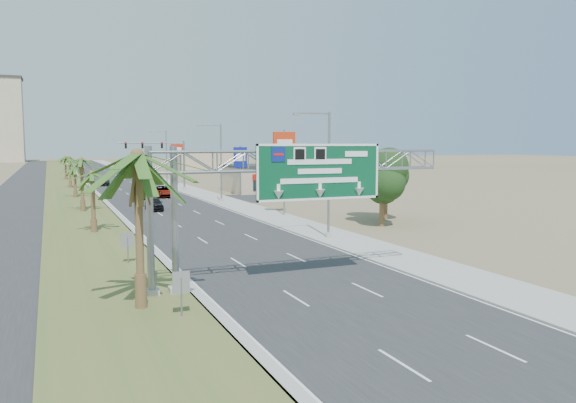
% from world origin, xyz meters
% --- Properties ---
extents(ground, '(600.00, 600.00, 0.00)m').
position_xyz_m(ground, '(0.00, 0.00, 0.00)').
color(ground, '#8C7A59').
rests_on(ground, ground).
extents(road, '(12.00, 300.00, 0.02)m').
position_xyz_m(road, '(0.00, 110.00, 0.01)').
color(road, '#28282B').
rests_on(road, ground).
extents(sidewalk_right, '(4.00, 300.00, 0.10)m').
position_xyz_m(sidewalk_right, '(8.50, 110.00, 0.05)').
color(sidewalk_right, '#9E9B93').
rests_on(sidewalk_right, ground).
extents(median_grass, '(7.00, 300.00, 0.12)m').
position_xyz_m(median_grass, '(-10.00, 110.00, 0.06)').
color(median_grass, '#4D5F2A').
rests_on(median_grass, ground).
extents(opposing_road, '(8.00, 300.00, 0.02)m').
position_xyz_m(opposing_road, '(-17.00, 110.00, 0.01)').
color(opposing_road, '#28282B').
rests_on(opposing_road, ground).
extents(sign_gantry, '(16.75, 1.24, 7.50)m').
position_xyz_m(sign_gantry, '(-1.06, 9.93, 6.06)').
color(sign_gantry, gray).
rests_on(sign_gantry, ground).
extents(palm_near, '(5.70, 5.70, 8.35)m').
position_xyz_m(palm_near, '(-9.20, 8.00, 6.93)').
color(palm_near, brown).
rests_on(palm_near, ground).
extents(palm_row_b, '(3.99, 3.99, 5.95)m').
position_xyz_m(palm_row_b, '(-9.50, 32.00, 4.90)').
color(palm_row_b, brown).
rests_on(palm_row_b, ground).
extents(palm_row_c, '(3.99, 3.99, 6.75)m').
position_xyz_m(palm_row_c, '(-9.50, 48.00, 5.66)').
color(palm_row_c, brown).
rests_on(palm_row_c, ground).
extents(palm_row_d, '(3.99, 3.99, 5.45)m').
position_xyz_m(palm_row_d, '(-9.50, 66.00, 4.42)').
color(palm_row_d, brown).
rests_on(palm_row_d, ground).
extents(palm_row_e, '(3.99, 3.99, 6.15)m').
position_xyz_m(palm_row_e, '(-9.50, 85.00, 5.09)').
color(palm_row_e, brown).
rests_on(palm_row_e, ground).
extents(palm_row_f, '(3.99, 3.99, 5.75)m').
position_xyz_m(palm_row_f, '(-9.50, 110.00, 4.71)').
color(palm_row_f, brown).
rests_on(palm_row_f, ground).
extents(streetlight_near, '(3.27, 0.44, 10.00)m').
position_xyz_m(streetlight_near, '(7.30, 22.00, 4.69)').
color(streetlight_near, gray).
rests_on(streetlight_near, ground).
extents(streetlight_mid, '(3.27, 0.44, 10.00)m').
position_xyz_m(streetlight_mid, '(7.30, 52.00, 4.69)').
color(streetlight_mid, gray).
rests_on(streetlight_mid, ground).
extents(streetlight_far, '(3.27, 0.44, 10.00)m').
position_xyz_m(streetlight_far, '(7.30, 88.00, 4.69)').
color(streetlight_far, gray).
rests_on(streetlight_far, ground).
extents(signal_mast, '(10.28, 0.71, 8.00)m').
position_xyz_m(signal_mast, '(5.17, 71.97, 4.85)').
color(signal_mast, gray).
rests_on(signal_mast, ground).
extents(store_building, '(18.00, 10.00, 4.00)m').
position_xyz_m(store_building, '(22.00, 66.00, 2.00)').
color(store_building, tan).
rests_on(store_building, ground).
extents(oak_near, '(4.50, 4.50, 6.80)m').
position_xyz_m(oak_near, '(15.00, 26.00, 4.53)').
color(oak_near, brown).
rests_on(oak_near, ground).
extents(oak_far, '(3.50, 3.50, 5.60)m').
position_xyz_m(oak_far, '(18.00, 30.00, 3.82)').
color(oak_far, brown).
rests_on(oak_far, ground).
extents(median_signback_a, '(0.75, 0.08, 2.08)m').
position_xyz_m(median_signback_a, '(-7.80, 6.00, 1.45)').
color(median_signback_a, gray).
rests_on(median_signback_a, ground).
extents(median_signback_b, '(0.75, 0.08, 2.08)m').
position_xyz_m(median_signback_b, '(-8.50, 18.00, 1.45)').
color(median_signback_b, gray).
rests_on(median_signback_b, ground).
extents(building_distant_right, '(20.00, 12.00, 5.00)m').
position_xyz_m(building_distant_right, '(30.00, 140.00, 2.50)').
color(building_distant_right, tan).
rests_on(building_distant_right, ground).
extents(car_left_lane, '(2.04, 4.57, 1.52)m').
position_xyz_m(car_left_lane, '(-2.00, 46.73, 0.76)').
color(car_left_lane, black).
rests_on(car_left_lane, ground).
extents(car_mid_lane, '(1.71, 4.43, 1.44)m').
position_xyz_m(car_mid_lane, '(-1.20, 61.08, 0.72)').
color(car_mid_lane, maroon).
rests_on(car_mid_lane, ground).
extents(car_right_lane, '(2.60, 5.61, 1.56)m').
position_xyz_m(car_right_lane, '(2.13, 62.55, 0.78)').
color(car_right_lane, gray).
rests_on(car_right_lane, ground).
extents(car_far, '(2.28, 4.55, 1.27)m').
position_xyz_m(car_far, '(-3.59, 88.97, 0.63)').
color(car_far, black).
rests_on(car_far, ground).
extents(pole_sign_red_near, '(2.41, 0.40, 8.95)m').
position_xyz_m(pole_sign_red_near, '(9.82, 36.66, 7.04)').
color(pole_sign_red_near, gray).
rests_on(pole_sign_red_near, ground).
extents(pole_sign_blue, '(2.01, 0.45, 7.26)m').
position_xyz_m(pole_sign_blue, '(13.00, 60.84, 5.30)').
color(pole_sign_blue, gray).
rests_on(pole_sign_blue, ground).
extents(pole_sign_red_far, '(2.21, 0.42, 7.73)m').
position_xyz_m(pole_sign_red_far, '(9.00, 85.71, 6.07)').
color(pole_sign_red_far, gray).
rests_on(pole_sign_red_far, ground).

